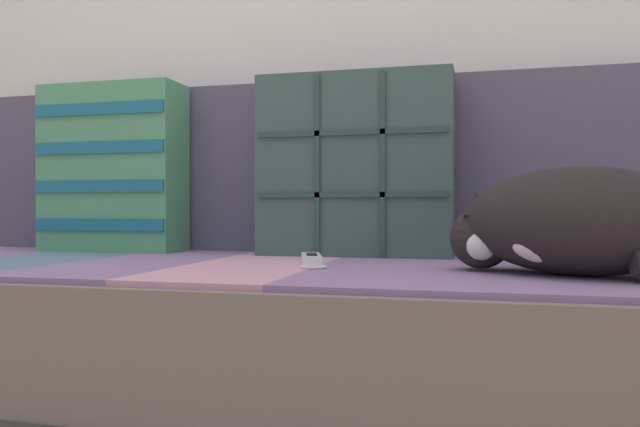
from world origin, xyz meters
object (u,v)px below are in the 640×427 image
(sleeping_cat, at_px, (569,224))
(game_remote_near, at_px, (312,260))
(throw_pillow_striped, at_px, (113,168))
(couch, at_px, (268,363))
(throw_pillow_quilted, at_px, (355,166))

(sleeping_cat, xyz_separation_m, game_remote_near, (-0.46, 0.09, -0.08))
(throw_pillow_striped, bearing_deg, game_remote_near, -21.97)
(couch, distance_m, game_remote_near, 0.25)
(couch, xyz_separation_m, sleeping_cat, (0.57, -0.13, 0.30))
(throw_pillow_striped, xyz_separation_m, game_remote_near, (0.60, -0.24, -0.20))
(couch, relative_size, throw_pillow_quilted, 4.20)
(couch, bearing_deg, game_remote_near, -20.64)
(sleeping_cat, distance_m, game_remote_near, 0.48)
(couch, height_order, sleeping_cat, sleeping_cat)
(sleeping_cat, bearing_deg, throw_pillow_quilted, 141.58)
(throw_pillow_striped, distance_m, game_remote_near, 0.68)
(game_remote_near, bearing_deg, sleeping_cat, -11.52)
(sleeping_cat, relative_size, game_remote_near, 2.37)
(throw_pillow_striped, distance_m, sleeping_cat, 1.12)
(throw_pillow_quilted, height_order, sleeping_cat, throw_pillow_quilted)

